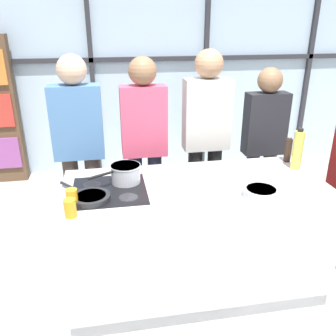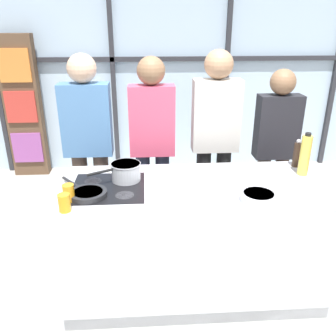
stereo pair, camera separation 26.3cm
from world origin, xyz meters
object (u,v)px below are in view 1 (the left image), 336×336
at_px(saucepan, 125,173).
at_px(oil_bottle, 298,150).
at_px(spectator_far_right, 263,141).
at_px(mixing_bowl, 261,192).
at_px(juice_glass_near, 70,208).
at_px(juice_glass_far, 72,198).
at_px(spectator_far_left, 79,143).
at_px(white_plate, 251,182).
at_px(spectator_center_right, 206,134).
at_px(pepper_grinder, 288,149).
at_px(frying_pan, 90,197).
at_px(spectator_center_left, 144,140).

bearing_deg(saucepan, oil_bottle, 0.90).
xyz_separation_m(spectator_far_right, mixing_bowl, (-0.48, -1.05, 0.00)).
distance_m(juice_glass_near, juice_glass_far, 0.14).
distance_m(spectator_far_left, juice_glass_far, 0.96).
bearing_deg(white_plate, mixing_bowl, -96.10).
height_order(spectator_center_right, juice_glass_far, spectator_center_right).
xyz_separation_m(white_plate, pepper_grinder, (0.46, 0.36, 0.10)).
distance_m(saucepan, oil_bottle, 1.37).
xyz_separation_m(frying_pan, mixing_bowl, (1.14, -0.15, 0.01)).
bearing_deg(juice_glass_far, saucepan, 40.22).
height_order(spectator_center_left, mixing_bowl, spectator_center_left).
relative_size(spectator_far_left, frying_pan, 4.47).
height_order(spectator_far_right, white_plate, spectator_far_right).
bearing_deg(spectator_center_left, oil_bottle, 151.43).
distance_m(spectator_far_right, frying_pan, 1.85).
height_order(frying_pan, pepper_grinder, pepper_grinder).
xyz_separation_m(saucepan, mixing_bowl, (0.89, -0.40, -0.04)).
relative_size(spectator_center_right, white_plate, 6.53).
bearing_deg(frying_pan, saucepan, 43.78).
distance_m(spectator_center_right, frying_pan, 1.38).
xyz_separation_m(spectator_center_right, mixing_bowl, (0.10, -1.05, -0.10)).
bearing_deg(juice_glass_near, spectator_center_left, 62.31).
relative_size(spectator_center_left, spectator_far_right, 1.07).
xyz_separation_m(spectator_center_left, frying_pan, (-0.47, -0.89, -0.09)).
xyz_separation_m(spectator_center_left, saucepan, (-0.21, -0.65, -0.03)).
bearing_deg(saucepan, spectator_center_right, 39.38).
bearing_deg(frying_pan, mixing_bowl, -7.65).
distance_m(spectator_center_left, frying_pan, 1.01).
bearing_deg(oil_bottle, mixing_bowl, -138.77).
relative_size(oil_bottle, juice_glass_near, 2.90).
distance_m(saucepan, juice_glass_far, 0.48).
distance_m(spectator_far_right, white_plate, 0.95).
bearing_deg(spectator_center_right, pepper_grinder, 141.53).
height_order(frying_pan, mixing_bowl, mixing_bowl).
distance_m(frying_pan, juice_glass_far, 0.13).
xyz_separation_m(spectator_center_right, pepper_grinder, (0.59, -0.47, -0.03)).
xyz_separation_m(spectator_center_left, oil_bottle, (1.16, -0.63, 0.05)).
bearing_deg(spectator_far_right, oil_bottle, 89.69).
bearing_deg(juice_glass_far, spectator_center_right, 39.64).
xyz_separation_m(spectator_far_left, juice_glass_near, (0.00, -1.10, -0.05)).
bearing_deg(spectator_far_left, juice_glass_far, 90.21).
height_order(spectator_center_left, pepper_grinder, spectator_center_left).
bearing_deg(spectator_center_left, white_plate, 130.27).
relative_size(spectator_far_right, juice_glass_far, 14.00).
xyz_separation_m(spectator_center_left, spectator_far_right, (1.16, 0.00, -0.07)).
bearing_deg(white_plate, oil_bottle, 23.78).
bearing_deg(juice_glass_near, spectator_far_left, 90.18).
bearing_deg(spectator_far_left, saucepan, 119.37).
distance_m(spectator_far_left, spectator_far_right, 1.74).
height_order(spectator_far_left, juice_glass_far, spectator_far_left).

